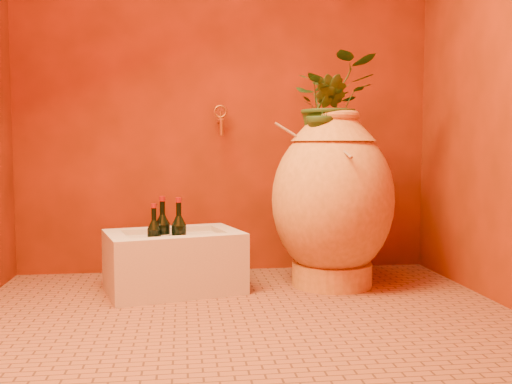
{
  "coord_description": "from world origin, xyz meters",
  "views": [
    {
      "loc": [
        -0.26,
        -2.48,
        0.75
      ],
      "look_at": [
        0.1,
        0.35,
        0.53
      ],
      "focal_mm": 40.0,
      "sensor_mm": 36.0,
      "label": 1
    }
  ],
  "objects": [
    {
      "name": "wine_bottle_c",
      "position": [
        -0.37,
        0.48,
        0.29
      ],
      "size": [
        0.08,
        0.08,
        0.33
      ],
      "color": "black",
      "rests_on": "stone_basin"
    },
    {
      "name": "wine_bottle_b",
      "position": [
        -0.41,
        0.43,
        0.28
      ],
      "size": [
        0.07,
        0.07,
        0.3
      ],
      "color": "black",
      "rests_on": "stone_basin"
    },
    {
      "name": "stone_basin",
      "position": [
        -0.32,
        0.51,
        0.15
      ],
      "size": [
        0.78,
        0.63,
        0.32
      ],
      "rotation": [
        0.0,
        0.0,
        0.26
      ],
      "color": "beige",
      "rests_on": "floor"
    },
    {
      "name": "plant_side",
      "position": [
        0.48,
        0.46,
        0.94
      ],
      "size": [
        0.26,
        0.24,
        0.38
      ],
      "primitive_type": "imported",
      "rotation": [
        0.0,
        0.0,
        -0.43
      ],
      "color": "#234117",
      "rests_on": "amphora"
    },
    {
      "name": "wall_tap",
      "position": [
        -0.04,
        0.91,
        0.92
      ],
      "size": [
        0.08,
        0.17,
        0.18
      ],
      "color": "#A36B25",
      "rests_on": "wall_back"
    },
    {
      "name": "wall_back",
      "position": [
        0.0,
        1.0,
        1.25
      ],
      "size": [
        2.5,
        0.02,
        2.5
      ],
      "primitive_type": "cube",
      "color": "#551D04",
      "rests_on": "ground"
    },
    {
      "name": "floor",
      "position": [
        0.0,
        0.0,
        0.0
      ],
      "size": [
        2.5,
        2.5,
        0.0
      ],
      "primitive_type": "plane",
      "color": "brown",
      "rests_on": "ground"
    },
    {
      "name": "wine_bottle_a",
      "position": [
        -0.29,
        0.45,
        0.29
      ],
      "size": [
        0.08,
        0.08,
        0.32
      ],
      "color": "black",
      "rests_on": "stone_basin"
    },
    {
      "name": "plant_main",
      "position": [
        0.53,
        0.55,
        1.0
      ],
      "size": [
        0.51,
        0.46,
        0.5
      ],
      "primitive_type": "imported",
      "rotation": [
        0.0,
        0.0,
        0.18
      ],
      "color": "#234117",
      "rests_on": "amphora"
    },
    {
      "name": "amphora",
      "position": [
        0.54,
        0.53,
        0.47
      ],
      "size": [
        0.83,
        0.83,
        0.95
      ],
      "rotation": [
        0.0,
        0.0,
        -0.3
      ],
      "color": "gold",
      "rests_on": "floor"
    }
  ]
}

